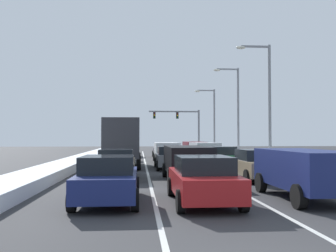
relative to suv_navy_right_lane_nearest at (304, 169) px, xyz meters
name	(u,v)px	position (x,y,z in m)	size (l,w,h in m)	color
ground_plane	(172,169)	(-3.43, 12.49, -1.02)	(127.10, 127.10, 0.00)	#333335
lane_stripe_between_right_lane_and_center_lane	(188,164)	(-1.73, 17.37, -1.01)	(0.14, 53.77, 0.01)	silver
lane_stripe_between_center_lane_and_left_lane	(145,164)	(-5.13, 17.37, -1.01)	(0.14, 53.77, 0.01)	silver
snow_bank_right_shoulder	(252,160)	(3.57, 17.37, -0.75)	(1.95, 53.77, 0.54)	white
snow_bank_left_shoulder	(78,161)	(-10.43, 17.37, -0.75)	(2.00, 53.77, 0.52)	white
suv_navy_right_lane_nearest	(304,169)	(0.00, 0.00, 0.00)	(2.16, 4.90, 1.67)	navy
sedan_tan_right_lane_second	(256,164)	(0.16, 5.74, -0.25)	(2.00, 4.50, 1.51)	#937F60
sedan_green_right_lane_third	(220,158)	(-0.23, 11.99, -0.25)	(2.00, 4.50, 1.51)	#1E5633
suv_silver_right_lane_fourth	(204,150)	(-0.13, 18.79, 0.00)	(2.16, 4.90, 1.67)	#B7BABF
suv_maroon_right_lane_fifth	(194,148)	(0.11, 25.94, 0.00)	(2.16, 4.90, 1.67)	maroon
sedan_red_center_lane_nearest	(203,179)	(-3.60, -0.49, -0.25)	(2.00, 4.50, 1.51)	maroon
suv_black_center_lane_second	(187,160)	(-3.30, 5.68, 0.00)	(2.16, 4.90, 1.67)	black
sedan_gray_center_lane_third	(170,157)	(-3.56, 12.48, -0.25)	(2.00, 4.50, 1.51)	slate
suv_white_center_lane_fourth	(166,150)	(-3.30, 19.46, 0.00)	(2.16, 4.90, 1.67)	silver
sedan_charcoal_center_lane_fifth	(162,150)	(-3.22, 26.56, -0.25)	(2.00, 4.50, 1.51)	#38383D
sedan_navy_left_lane_nearest	(108,179)	(-6.63, -0.13, -0.25)	(2.00, 4.50, 1.51)	navy
sedan_tan_left_lane_second	(117,164)	(-6.78, 6.75, -0.25)	(2.00, 4.50, 1.51)	#937F60
box_truck_left_lane_third	(123,140)	(-6.79, 14.07, 0.88)	(2.53, 7.20, 3.36)	#1E5633
sedan_silver_left_lane_fourth	(123,152)	(-7.06, 21.55, -0.25)	(2.00, 4.50, 1.51)	#B7BABF
sedan_maroon_left_lane_fifth	(129,150)	(-6.76, 28.19, -0.25)	(2.00, 4.50, 1.51)	maroon
traffic_light_gantry	(183,121)	(0.84, 41.80, 3.48)	(7.54, 0.47, 6.20)	slate
street_lamp_right_near	(265,94)	(3.89, 14.93, 4.39)	(2.66, 0.36, 9.17)	gray
street_lamp_right_mid	(235,105)	(4.13, 24.71, 4.44)	(2.66, 0.36, 9.26)	gray
street_lamp_right_far	(212,115)	(3.64, 34.48, 3.95)	(2.66, 0.36, 8.32)	gray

